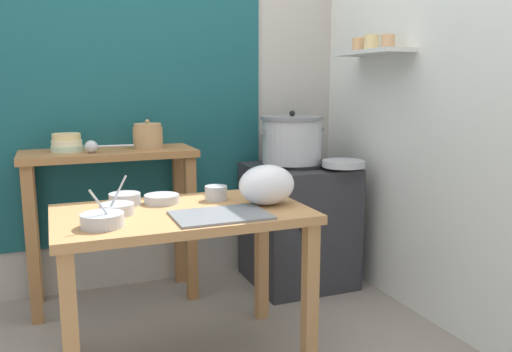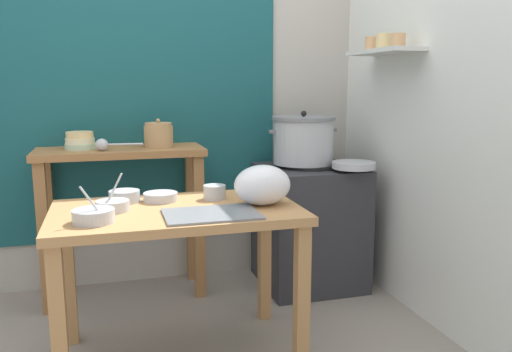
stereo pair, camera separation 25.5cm
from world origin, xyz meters
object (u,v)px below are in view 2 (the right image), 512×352
object	(u,v)px
prep_bowl_2	(214,192)
wide_pan	(354,165)
clay_pot	(159,135)
prep_table	(177,232)
serving_tray	(211,214)
stove_block	(309,225)
steamer_pot	(303,140)
back_shelf_table	(122,186)
prep_bowl_0	(161,196)
prep_bowl_1	(93,215)
bowl_stack_enamel	(80,141)
prep_bowl_4	(124,196)
ladle	(104,145)
plastic_bag	(262,185)

from	to	relation	value
prep_bowl_2	wide_pan	bearing A→B (deg)	19.73
clay_pot	wide_pan	world-z (taller)	clay_pot
clay_pot	prep_bowl_2	distance (m)	0.75
prep_table	serving_tray	size ratio (longest dim) A/B	2.75
stove_block	steamer_pot	size ratio (longest dim) A/B	1.77
steamer_pot	clay_pot	xyz separation A→B (m)	(-0.87, 0.11, 0.04)
back_shelf_table	serving_tray	bearing A→B (deg)	-70.94
wide_pan	prep_bowl_2	xyz separation A→B (m)	(-0.90, -0.32, -0.04)
prep_bowl_0	prep_bowl_1	world-z (taller)	prep_bowl_1
prep_table	prep_bowl_0	size ratio (longest dim) A/B	6.77
back_shelf_table	prep_bowl_2	world-z (taller)	back_shelf_table
prep_bowl_1	bowl_stack_enamel	bearing A→B (deg)	94.83
stove_block	prep_bowl_0	xyz separation A→B (m)	(-0.98, -0.53, 0.36)
steamer_pot	prep_bowl_2	bearing A→B (deg)	-139.62
clay_pot	prep_bowl_2	xyz separation A→B (m)	(0.19, -0.69, -0.21)
prep_bowl_0	prep_bowl_4	world-z (taller)	prep_bowl_4
ladle	prep_bowl_2	distance (m)	0.80
steamer_pot	clay_pot	world-z (taller)	steamer_pot
plastic_bag	prep_bowl_0	bearing A→B (deg)	154.27
serving_tray	prep_bowl_2	bearing A→B (deg)	75.99
bowl_stack_enamel	clay_pot	bearing A→B (deg)	-2.55
wide_pan	prep_bowl_0	xyz separation A→B (m)	(-1.16, -0.29, -0.06)
steamer_pot	prep_bowl_4	size ratio (longest dim) A/B	3.08
back_shelf_table	prep_bowl_0	world-z (taller)	back_shelf_table
serving_tray	prep_bowl_1	world-z (taller)	prep_bowl_1
stove_block	ladle	xyz separation A→B (m)	(-1.23, 0.04, 0.55)
serving_tray	plastic_bag	world-z (taller)	plastic_bag
stove_block	prep_bowl_2	bearing A→B (deg)	-142.20
steamer_pot	ladle	xyz separation A→B (m)	(-1.19, 0.02, 0.01)
ladle	stove_block	bearing A→B (deg)	-1.69
wide_pan	prep_bowl_0	size ratio (longest dim) A/B	1.58
plastic_bag	prep_bowl_2	size ratio (longest dim) A/B	2.46
stove_block	plastic_bag	xyz separation A→B (m)	(-0.53, -0.74, 0.43)
ladle	serving_tray	xyz separation A→B (m)	(0.43, -0.90, -0.21)
bowl_stack_enamel	wide_pan	distance (m)	1.59
plastic_bag	wide_pan	size ratio (longest dim) A/B	1.03
clay_pot	prep_bowl_0	distance (m)	0.70
wide_pan	prep_bowl_2	bearing A→B (deg)	-160.27
wide_pan	prep_bowl_1	world-z (taller)	prep_bowl_1
stove_block	serving_tray	distance (m)	1.22
back_shelf_table	wide_pan	size ratio (longest dim) A/B	3.74
prep_bowl_2	prep_bowl_0	bearing A→B (deg)	172.27
wide_pan	bowl_stack_enamel	bearing A→B (deg)	165.93
steamer_pot	wide_pan	bearing A→B (deg)	-49.29
prep_bowl_1	ladle	bearing A→B (deg)	87.02
prep_table	prep_bowl_0	distance (m)	0.22
prep_bowl_1	prep_bowl_2	xyz separation A→B (m)	(0.55, 0.28, 0.01)
stove_block	clay_pot	bearing A→B (deg)	171.91
prep_table	wide_pan	xyz separation A→B (m)	(1.10, 0.45, 0.19)
prep_table	prep_bowl_4	distance (m)	0.32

